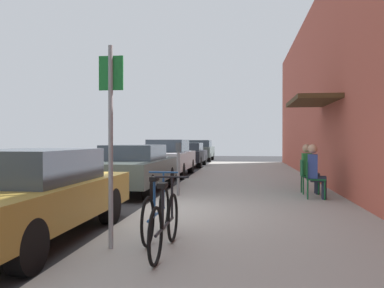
{
  "coord_description": "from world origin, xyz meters",
  "views": [
    {
      "loc": [
        2.1,
        -7.44,
        1.51
      ],
      "look_at": [
        0.41,
        5.24,
        1.38
      ],
      "focal_mm": 36.71,
      "sensor_mm": 36.0,
      "label": 1
    }
  ],
  "objects_px": {
    "bicycle_0": "(165,223)",
    "parked_car_0": "(29,194)",
    "parked_car_3": "(188,154)",
    "parking_meter": "(178,165)",
    "cafe_chair_0": "(312,177)",
    "parked_car_1": "(133,167)",
    "street_sign": "(111,130)",
    "parked_car_2": "(168,157)",
    "seated_patron_1": "(309,167)",
    "cafe_chair_1": "(307,174)",
    "seated_patron_0": "(315,169)",
    "parked_car_4": "(200,150)",
    "bicycle_1": "(157,212)"
  },
  "relations": [
    {
      "from": "parked_car_0",
      "to": "bicycle_1",
      "type": "relative_size",
      "value": 2.57
    },
    {
      "from": "parked_car_0",
      "to": "cafe_chair_0",
      "type": "height_order",
      "value": "parked_car_0"
    },
    {
      "from": "parked_car_1",
      "to": "seated_patron_0",
      "type": "height_order",
      "value": "seated_patron_0"
    },
    {
      "from": "seated_patron_0",
      "to": "cafe_chair_1",
      "type": "bearing_deg",
      "value": 93.94
    },
    {
      "from": "parked_car_1",
      "to": "street_sign",
      "type": "xyz_separation_m",
      "value": [
        1.5,
        -6.22,
        0.92
      ]
    },
    {
      "from": "parking_meter",
      "to": "seated_patron_1",
      "type": "height_order",
      "value": "parking_meter"
    },
    {
      "from": "parked_car_4",
      "to": "bicycle_1",
      "type": "bearing_deg",
      "value": -85.15
    },
    {
      "from": "parked_car_1",
      "to": "seated_patron_0",
      "type": "relative_size",
      "value": 3.41
    },
    {
      "from": "parked_car_3",
      "to": "parking_meter",
      "type": "relative_size",
      "value": 3.33
    },
    {
      "from": "cafe_chair_0",
      "to": "seated_patron_0",
      "type": "bearing_deg",
      "value": -8.35
    },
    {
      "from": "seated_patron_0",
      "to": "street_sign",
      "type": "bearing_deg",
      "value": -125.28
    },
    {
      "from": "parked_car_2",
      "to": "parked_car_4",
      "type": "xyz_separation_m",
      "value": [
        0.0,
        12.24,
        -0.0
      ]
    },
    {
      "from": "parking_meter",
      "to": "seated_patron_1",
      "type": "relative_size",
      "value": 1.02
    },
    {
      "from": "parked_car_2",
      "to": "cafe_chair_0",
      "type": "bearing_deg",
      "value": -54.25
    },
    {
      "from": "seated_patron_1",
      "to": "seated_patron_0",
      "type": "bearing_deg",
      "value": -89.99
    },
    {
      "from": "bicycle_0",
      "to": "cafe_chair_1",
      "type": "xyz_separation_m",
      "value": [
        2.58,
        5.73,
        0.14
      ]
    },
    {
      "from": "parked_car_1",
      "to": "parked_car_3",
      "type": "bearing_deg",
      "value": 90.0
    },
    {
      "from": "street_sign",
      "to": "seated_patron_0",
      "type": "relative_size",
      "value": 2.02
    },
    {
      "from": "parked_car_4",
      "to": "cafe_chair_0",
      "type": "xyz_separation_m",
      "value": [
        4.81,
        -18.92,
        -0.15
      ]
    },
    {
      "from": "cafe_chair_0",
      "to": "seated_patron_0",
      "type": "relative_size",
      "value": 0.67
    },
    {
      "from": "parked_car_0",
      "to": "parked_car_4",
      "type": "relative_size",
      "value": 1.0
    },
    {
      "from": "bicycle_0",
      "to": "seated_patron_0",
      "type": "bearing_deg",
      "value": 61.45
    },
    {
      "from": "parked_car_3",
      "to": "seated_patron_1",
      "type": "distance_m",
      "value": 12.82
    },
    {
      "from": "parked_car_4",
      "to": "bicycle_0",
      "type": "bearing_deg",
      "value": -84.65
    },
    {
      "from": "cafe_chair_0",
      "to": "seated_patron_1",
      "type": "distance_m",
      "value": 0.89
    },
    {
      "from": "parking_meter",
      "to": "bicycle_1",
      "type": "relative_size",
      "value": 0.77
    },
    {
      "from": "parked_car_2",
      "to": "parking_meter",
      "type": "distance_m",
      "value": 6.75
    },
    {
      "from": "seated_patron_0",
      "to": "parked_car_4",
      "type": "bearing_deg",
      "value": 104.42
    },
    {
      "from": "bicycle_0",
      "to": "parked_car_0",
      "type": "bearing_deg",
      "value": 161.85
    },
    {
      "from": "seated_patron_0",
      "to": "cafe_chair_1",
      "type": "relative_size",
      "value": 1.48
    },
    {
      "from": "parked_car_0",
      "to": "parked_car_4",
      "type": "bearing_deg",
      "value": 90.0
    },
    {
      "from": "parked_car_1",
      "to": "bicycle_0",
      "type": "relative_size",
      "value": 2.57
    },
    {
      "from": "parked_car_1",
      "to": "parked_car_2",
      "type": "xyz_separation_m",
      "value": [
        0.0,
        5.22,
        0.06
      ]
    },
    {
      "from": "parked_car_2",
      "to": "seated_patron_0",
      "type": "bearing_deg",
      "value": -53.95
    },
    {
      "from": "cafe_chair_1",
      "to": "seated_patron_1",
      "type": "height_order",
      "value": "seated_patron_1"
    },
    {
      "from": "street_sign",
      "to": "cafe_chair_1",
      "type": "distance_m",
      "value": 6.61
    },
    {
      "from": "parked_car_3",
      "to": "parked_car_2",
      "type": "bearing_deg",
      "value": -90.0
    },
    {
      "from": "parking_meter",
      "to": "street_sign",
      "type": "distance_m",
      "value": 4.93
    },
    {
      "from": "parked_car_4",
      "to": "cafe_chair_0",
      "type": "bearing_deg",
      "value": -75.74
    },
    {
      "from": "parked_car_0",
      "to": "bicycle_1",
      "type": "distance_m",
      "value": 1.97
    },
    {
      "from": "parked_car_3",
      "to": "seated_patron_0",
      "type": "height_order",
      "value": "seated_patron_0"
    },
    {
      "from": "parked_car_1",
      "to": "street_sign",
      "type": "bearing_deg",
      "value": -76.44
    },
    {
      "from": "bicycle_1",
      "to": "seated_patron_0",
      "type": "bearing_deg",
      "value": 54.59
    },
    {
      "from": "cafe_chair_0",
      "to": "cafe_chair_1",
      "type": "height_order",
      "value": "same"
    },
    {
      "from": "parked_car_2",
      "to": "seated_patron_1",
      "type": "xyz_separation_m",
      "value": [
        4.87,
        -5.81,
        0.04
      ]
    },
    {
      "from": "parked_car_3",
      "to": "bicycle_1",
      "type": "xyz_separation_m",
      "value": [
        1.95,
        -16.83,
        -0.23
      ]
    },
    {
      "from": "bicycle_1",
      "to": "seated_patron_1",
      "type": "bearing_deg",
      "value": 59.64
    },
    {
      "from": "parked_car_1",
      "to": "seated_patron_1",
      "type": "distance_m",
      "value": 4.9
    },
    {
      "from": "parked_car_2",
      "to": "parked_car_3",
      "type": "distance_m",
      "value": 6.05
    },
    {
      "from": "parked_car_0",
      "to": "parking_meter",
      "type": "bearing_deg",
      "value": 69.91
    }
  ]
}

